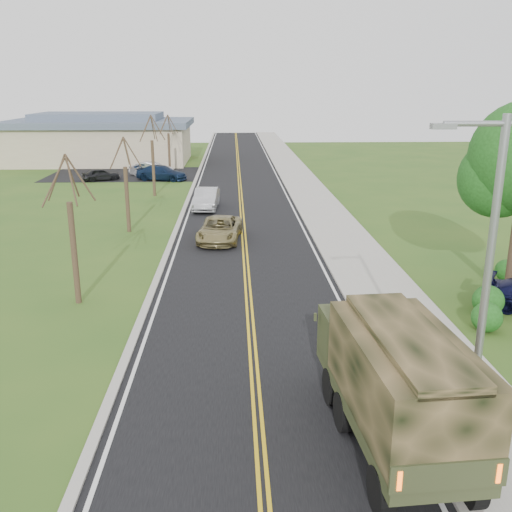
{
  "coord_description": "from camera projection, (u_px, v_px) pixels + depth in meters",
  "views": [
    {
      "loc": [
        -0.59,
        -12.2,
        8.52
      ],
      "look_at": [
        0.32,
        10.38,
        1.8
      ],
      "focal_mm": 40.0,
      "sensor_mm": 36.0,
      "label": 1
    }
  ],
  "objects": [
    {
      "name": "street_light",
      "position": [
        483.0,
        280.0,
        12.58
      ],
      "size": [
        1.65,
        0.22,
        8.0
      ],
      "color": "gray",
      "rests_on": "ground"
    },
    {
      "name": "ground",
      "position": [
        260.0,
        445.0,
        14.13
      ],
      "size": [
        160.0,
        160.0,
        0.0
      ],
      "primitive_type": "plane",
      "color": "#30531B",
      "rests_on": "ground"
    },
    {
      "name": "lot_car_dark",
      "position": [
        101.0,
        175.0,
        53.69
      ],
      "size": [
        3.69,
        2.65,
        1.17
      ],
      "primitive_type": "imported",
      "rotation": [
        0.0,
        0.0,
        1.99
      ],
      "color": "black",
      "rests_on": "ground"
    },
    {
      "name": "road",
      "position": [
        240.0,
        183.0,
        52.44
      ],
      "size": [
        8.0,
        120.0,
        0.01
      ],
      "primitive_type": "cube",
      "color": "black",
      "rests_on": "ground"
    },
    {
      "name": "lot_car_navy",
      "position": [
        162.0,
        173.0,
        53.93
      ],
      "size": [
        5.19,
        3.24,
        1.4
      ],
      "primitive_type": "imported",
      "rotation": [
        0.0,
        0.0,
        1.29
      ],
      "color": "#101F3C",
      "rests_on": "ground"
    },
    {
      "name": "suv_champagne",
      "position": [
        220.0,
        229.0,
        32.66
      ],
      "size": [
        2.75,
        5.07,
        1.35
      ],
      "primitive_type": "imported",
      "rotation": [
        0.0,
        0.0,
        -0.11
      ],
      "color": "#8F8251",
      "rests_on": "ground"
    },
    {
      "name": "sedan_silver",
      "position": [
        206.0,
        199.0,
        41.11
      ],
      "size": [
        1.86,
        4.64,
        1.5
      ],
      "primitive_type": "imported",
      "rotation": [
        0.0,
        0.0,
        -0.06
      ],
      "color": "#B9BABF",
      "rests_on": "ground"
    },
    {
      "name": "lot_car_silver",
      "position": [
        152.0,
        169.0,
        56.35
      ],
      "size": [
        4.55,
        2.74,
        1.42
      ],
      "primitive_type": "imported",
      "rotation": [
        0.0,
        0.0,
        1.26
      ],
      "color": "silver",
      "rests_on": "ground"
    },
    {
      "name": "commercial_building",
      "position": [
        101.0,
        139.0,
        66.36
      ],
      "size": [
        25.5,
        21.5,
        5.65
      ],
      "color": "tan",
      "rests_on": "ground"
    },
    {
      "name": "bare_tree_d",
      "position": [
        169.0,
        149.0,
        57.19
      ],
      "size": [
        1.88,
        2.2,
        5.91
      ],
      "color": "#38281C",
      "rests_on": "ground"
    },
    {
      "name": "military_truck",
      "position": [
        395.0,
        376.0,
        13.6
      ],
      "size": [
        2.75,
        6.74,
        3.29
      ],
      "rotation": [
        0.0,
        0.0,
        0.07
      ],
      "color": "black",
      "rests_on": "ground"
    },
    {
      "name": "sidewalk_right",
      "position": [
        303.0,
        182.0,
        52.65
      ],
      "size": [
        3.2,
        120.0,
        0.1
      ],
      "primitive_type": "cube",
      "color": "#9E998E",
      "rests_on": "ground"
    },
    {
      "name": "curb_left",
      "position": [
        194.0,
        183.0,
        52.27
      ],
      "size": [
        0.3,
        120.0,
        0.1
      ],
      "primitive_type": "cube",
      "color": "#9E998E",
      "rests_on": "ground"
    },
    {
      "name": "bare_tree_b",
      "position": [
        127.0,
        192.0,
        34.23
      ],
      "size": [
        1.83,
        2.14,
        5.73
      ],
      "color": "#38281C",
      "rests_on": "ground"
    },
    {
      "name": "curb_right",
      "position": [
        285.0,
        182.0,
        52.58
      ],
      "size": [
        0.3,
        120.0,
        0.12
      ],
      "primitive_type": "cube",
      "color": "#9E998E",
      "rests_on": "ground"
    },
    {
      "name": "bare_tree_c",
      "position": [
        153.0,
        161.0,
        45.63
      ],
      "size": [
        2.04,
        2.39,
        6.42
      ],
      "color": "#38281C",
      "rests_on": "ground"
    },
    {
      "name": "bare_tree_a",
      "position": [
        73.0,
        241.0,
        22.69
      ],
      "size": [
        1.93,
        2.26,
        6.08
      ],
      "color": "#38281C",
      "rests_on": "ground"
    }
  ]
}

